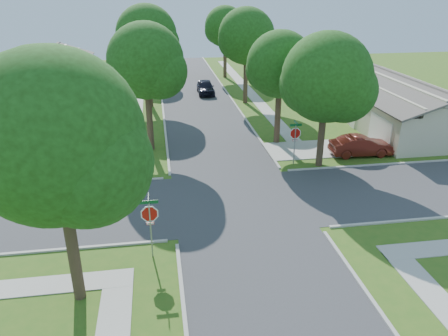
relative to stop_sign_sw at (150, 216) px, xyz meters
name	(u,v)px	position (x,y,z in m)	size (l,w,h in m)	color
ground	(237,201)	(4.70, 4.70, -2.03)	(100.00, 100.00, 0.00)	#345E19
road_ns	(237,201)	(4.70, 4.70, -2.03)	(7.00, 100.00, 0.02)	#333335
sidewalk_ne	(248,91)	(10.80, 30.70, -2.01)	(1.20, 40.00, 0.04)	#9E9B91
sidewalk_nw	(138,95)	(-1.40, 30.70, -2.01)	(1.20, 40.00, 0.04)	#9E9B91
driveway	(326,148)	(12.60, 11.80, -2.01)	(8.80, 3.60, 0.05)	#9E9B91
stop_sign_sw	(150,216)	(0.00, 0.00, 0.00)	(1.05, 0.80, 2.98)	gray
stop_sign_ne	(295,135)	(9.40, 9.40, 0.00)	(1.05, 0.80, 2.98)	gray
tree_e_near	(281,68)	(9.45, 13.71, 3.61)	(4.97, 4.80, 8.28)	#38281C
tree_e_mid	(247,39)	(9.46, 25.71, 4.22)	(5.59, 5.40, 9.21)	#38281C
tree_e_far	(225,28)	(9.45, 38.71, 3.95)	(5.17, 5.00, 8.72)	#38281C
tree_w_near	(147,64)	(0.06, 13.71, 4.08)	(5.38, 5.20, 8.97)	#38281C
tree_w_mid	(147,38)	(0.06, 25.71, 4.46)	(5.80, 5.60, 9.56)	#38281C
tree_w_far	(148,34)	(0.05, 38.71, 3.48)	(4.76, 4.60, 8.04)	#38281C
tree_sw_corner	(58,145)	(-2.74, -2.29, 4.23)	(6.21, 6.00, 9.55)	#38281C
tree_ne_corner	(327,82)	(11.06, 8.91, 3.56)	(5.80, 5.60, 8.66)	#38281C
house_ne_near	(403,110)	(20.69, 15.70, -0.51)	(8.42, 13.60, 4.23)	#B8AC91
house_ne_far	(324,70)	(20.69, 33.70, -0.51)	(8.42, 13.60, 4.23)	#B8AC91
house_nw_near	(8,113)	(-11.29, 19.70, -0.51)	(8.42, 13.60, 4.23)	#B8AC91
house_nw_far	(52,73)	(-11.29, 36.70, -0.51)	(8.42, 13.60, 4.23)	#B8AC91
car_driveway	(361,146)	(14.51, 10.20, -1.32)	(1.50, 4.30, 1.42)	#561911
car_curb_east	(206,87)	(5.90, 30.10, -1.29)	(1.74, 4.33, 1.47)	black
car_curb_west	(162,71)	(1.50, 40.98, -1.43)	(1.68, 4.14, 1.20)	black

